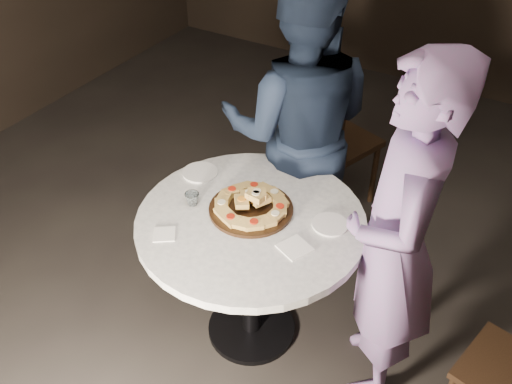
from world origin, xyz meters
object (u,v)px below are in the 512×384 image
table (251,242)px  diner_teal (395,245)px  focaccia_pile (251,203)px  diner_navy (298,129)px  chair_far (327,137)px  serving_board (251,209)px  water_glass (192,199)px

table → diner_teal: bearing=7.4°
focaccia_pile → diner_navy: size_ratio=0.20×
table → chair_far: chair_far is taller
serving_board → diner_teal: (0.72, 0.04, 0.07)m
diner_teal → water_glass: bearing=-102.8°
diner_navy → serving_board: bearing=74.4°
serving_board → diner_navy: size_ratio=0.22×
serving_board → focaccia_pile: size_ratio=1.12×
diner_navy → water_glass: bearing=53.2°
serving_board → diner_teal: 0.73m
focaccia_pile → diner_navy: bearing=97.3°
table → serving_board: serving_board is taller
table → diner_teal: diner_teal is taller
water_glass → diner_teal: (1.00, 0.15, 0.04)m
serving_board → water_glass: 0.30m
water_glass → chair_far: 1.35m
serving_board → water_glass: (-0.28, -0.11, 0.03)m
table → focaccia_pile: (-0.03, 0.06, 0.20)m
chair_far → diner_teal: size_ratio=0.55×
serving_board → chair_far: 1.24m
table → diner_teal: (0.69, 0.09, 0.24)m
chair_far → diner_navy: diner_navy is taller
focaccia_pile → diner_teal: (0.72, 0.03, 0.03)m
serving_board → water_glass: water_glass is taller
serving_board → diner_teal: size_ratio=0.23×
table → focaccia_pile: focaccia_pile is taller
diner_teal → serving_board: bearing=-108.2°
table → focaccia_pile: 0.21m
chair_far → diner_navy: size_ratio=0.54×
table → diner_navy: (-0.12, 0.72, 0.25)m
serving_board → diner_navy: (-0.09, 0.67, 0.08)m
chair_far → diner_teal: bearing=145.4°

